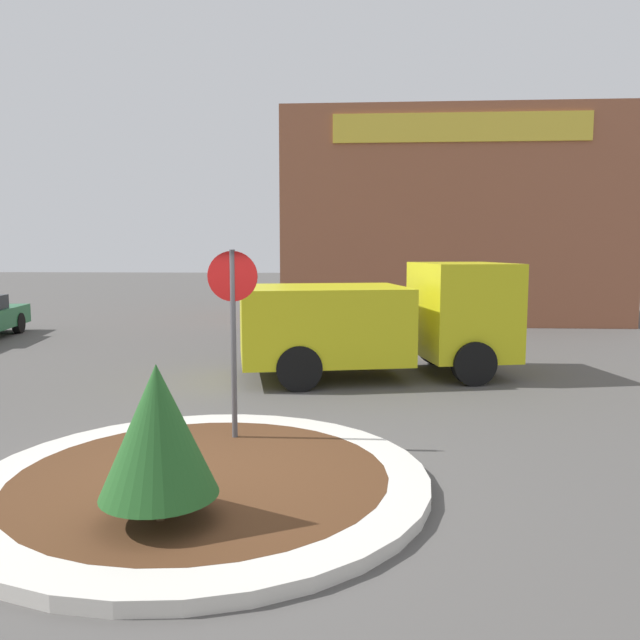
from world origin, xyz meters
The scene contains 6 objects.
ground_plane centered at (0.00, 0.00, 0.00)m, with size 120.00×120.00×0.00m, color #514F4C.
traffic_island centered at (0.00, 0.00, 0.07)m, with size 4.90×4.90×0.14m.
stop_sign centered at (0.09, 1.35, 1.74)m, with size 0.64×0.07×2.55m.
island_shrub centered at (-0.08, -1.16, 0.97)m, with size 1.06×1.06×1.42m.
utility_truck centered at (2.08, 6.03, 1.16)m, with size 5.68×3.34×2.27m.
storefront_building centered at (4.83, 17.02, 3.59)m, with size 11.56×6.07×7.17m.
Camera 1 is at (1.69, -6.40, 2.56)m, focal length 35.00 mm.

